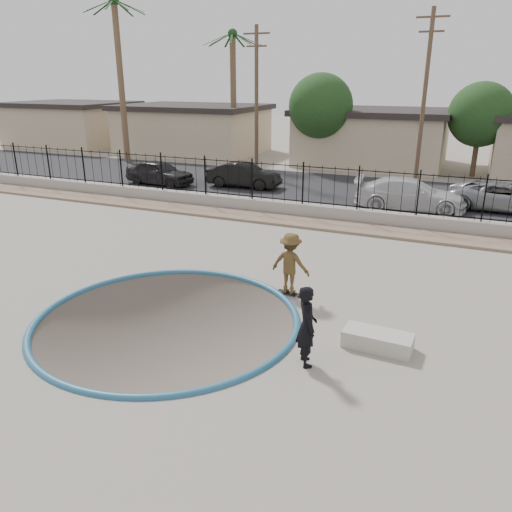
{
  "coord_description": "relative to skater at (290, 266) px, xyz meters",
  "views": [
    {
      "loc": [
        6.8,
        -10.93,
        6.04
      ],
      "look_at": [
        1.26,
        2.0,
        0.98
      ],
      "focal_mm": 35.0,
      "sensor_mm": 36.0,
      "label": 1
    }
  ],
  "objects": [
    {
      "name": "street",
      "position": [
        -2.42,
        15.19,
        -0.88
      ],
      "size": [
        90.0,
        8.0,
        0.04
      ],
      "primitive_type": "cube",
      "color": "black",
      "rests_on": "ground"
    },
    {
      "name": "fence",
      "position": [
        -2.42,
        8.49,
        0.61
      ],
      "size": [
        40.0,
        0.04,
        1.8
      ],
      "color": "black",
      "rests_on": "retaining_wall"
    },
    {
      "name": "car_d",
      "position": [
        6.0,
        13.19,
        -0.18
      ],
      "size": [
        4.93,
        2.39,
        1.35
      ],
      "primitive_type": "imported",
      "rotation": [
        0.0,
        0.0,
        1.54
      ],
      "color": "gray",
      "rests_on": "street"
    },
    {
      "name": "car_b",
      "position": [
        -7.49,
        13.19,
        -0.17
      ],
      "size": [
        4.28,
        1.66,
        1.39
      ],
      "primitive_type": "imported",
      "rotation": [
        0.0,
        0.0,
        1.62
      ],
      "color": "black",
      "rests_on": "street"
    },
    {
      "name": "house_west",
      "position": [
        -17.42,
        24.69,
        1.08
      ],
      "size": [
        11.6,
        8.6,
        3.9
      ],
      "color": "#C1B18A",
      "rests_on": "ground"
    },
    {
      "name": "retaining_wall",
      "position": [
        -2.42,
        8.49,
        -0.6
      ],
      "size": [
        42.0,
        0.45,
        0.6
      ],
      "primitive_type": "cube",
      "color": "#9F948C",
      "rests_on": "ground"
    },
    {
      "name": "ground",
      "position": [
        -2.42,
        10.19,
        -2.0
      ],
      "size": [
        120.0,
        120.0,
        2.2
      ],
      "primitive_type": "cube",
      "color": "gray",
      "rests_on": "ground"
    },
    {
      "name": "car_a",
      "position": [
        -12.4,
        11.95,
        -0.14
      ],
      "size": [
        4.34,
        2.09,
        1.43
      ],
      "primitive_type": "imported",
      "rotation": [
        0.0,
        0.0,
        1.47
      ],
      "color": "black",
      "rests_on": "street"
    },
    {
      "name": "utility_pole_mid",
      "position": [
        1.58,
        17.19,
        4.06
      ],
      "size": [
        1.7,
        0.24,
        9.5
      ],
      "color": "#473323",
      "rests_on": "ground"
    },
    {
      "name": "videographer",
      "position": [
        1.58,
        -3.38,
        0.04
      ],
      "size": [
        0.74,
        0.81,
        1.86
      ],
      "primitive_type": "imported",
      "rotation": [
        0.0,
        0.0,
        2.13
      ],
      "color": "black",
      "rests_on": "ground"
    },
    {
      "name": "utility_pole_left",
      "position": [
        -8.42,
        17.19,
        3.81
      ],
      "size": [
        1.7,
        0.24,
        9.0
      ],
      "color": "#473323",
      "rests_on": "ground"
    },
    {
      "name": "house_center",
      "position": [
        -2.42,
        24.69,
        1.08
      ],
      "size": [
        10.6,
        8.6,
        3.9
      ],
      "color": "#C1B18A",
      "rests_on": "ground"
    },
    {
      "name": "house_west_far",
      "position": [
        -30.42,
        24.69,
        1.08
      ],
      "size": [
        10.6,
        8.6,
        3.9
      ],
      "color": "#C1B18A",
      "rests_on": "ground"
    },
    {
      "name": "bowl_pit",
      "position": [
        -2.42,
        -2.81,
        -0.9
      ],
      "size": [
        6.84,
        6.84,
        1.8
      ],
      "primitive_type": null,
      "color": "#51483E",
      "rests_on": "ground"
    },
    {
      "name": "rock_strip",
      "position": [
        -2.42,
        7.39,
        -0.84
      ],
      "size": [
        42.0,
        1.6,
        0.11
      ],
      "primitive_type": "cube",
      "color": "#937A60",
      "rests_on": "ground"
    },
    {
      "name": "car_c",
      "position": [
        1.92,
        11.59,
        -0.11
      ],
      "size": [
        5.32,
        2.59,
        1.49
      ],
      "primitive_type": "imported",
      "rotation": [
        0.0,
        0.0,
        1.67
      ],
      "color": "silver",
      "rests_on": "street"
    },
    {
      "name": "street_tree_left",
      "position": [
        -5.42,
        21.19,
        3.29
      ],
      "size": [
        4.32,
        4.32,
        6.36
      ],
      "color": "#473323",
      "rests_on": "ground"
    },
    {
      "name": "concrete_ledge",
      "position": [
        2.93,
        -2.06,
        -0.7
      ],
      "size": [
        1.63,
        0.77,
        0.4
      ],
      "primitive_type": "cube",
      "rotation": [
        0.0,
        0.0,
        -0.05
      ],
      "color": "#AFAB9B",
      "rests_on": "ground"
    },
    {
      "name": "palm_mid",
      "position": [
        -12.42,
        22.19,
        5.79
      ],
      "size": [
        2.3,
        2.3,
        9.3
      ],
      "color": "brown",
      "rests_on": "ground"
    },
    {
      "name": "palm_left",
      "position": [
        -19.42,
        18.19,
        7.06
      ],
      "size": [
        2.3,
        2.3,
        11.3
      ],
      "color": "brown",
      "rests_on": "ground"
    },
    {
      "name": "coping_ring",
      "position": [
        -2.42,
        -2.81,
        -0.9
      ],
      "size": [
        7.04,
        7.04,
        0.2
      ],
      "primitive_type": "torus",
      "color": "#245776",
      "rests_on": "ground"
    },
    {
      "name": "street_tree_mid",
      "position": [
        4.58,
        22.19,
        2.94
      ],
      "size": [
        3.96,
        3.96,
        5.83
      ],
      "color": "#473323",
      "rests_on": "ground"
    },
    {
      "name": "skateboard",
      "position": [
        0.0,
        0.0,
        -0.84
      ],
      "size": [
        0.81,
        0.3,
        0.07
      ],
      "rotation": [
        0.0,
        0.0,
        -0.14
      ],
      "color": "black",
      "rests_on": "ground"
    },
    {
      "name": "skater",
      "position": [
        0.0,
        0.0,
        0.0
      ],
      "size": [
        1.21,
        0.76,
        1.79
      ],
      "primitive_type": "imported",
      "rotation": [
        0.0,
        0.0,
        3.05
      ],
      "color": "brown",
      "rests_on": "ground"
    }
  ]
}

